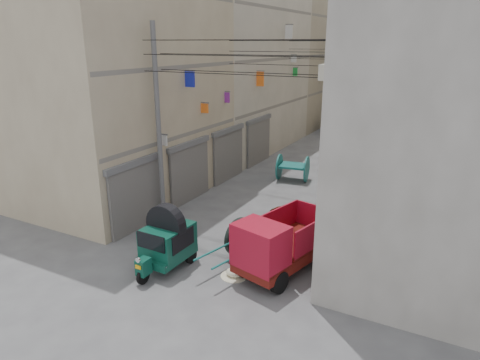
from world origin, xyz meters
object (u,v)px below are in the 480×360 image
Objects in this scene: horse at (264,229)px; mini_truck at (277,248)px; auto_rickshaw at (167,240)px; tonga_cart at (253,241)px; feed_sack at (234,272)px; distant_car_green at (400,104)px; distant_car_white at (332,125)px; second_cart at (293,167)px; distant_car_grey at (371,130)px.

mini_truck is at bearing 146.44° from horse.
auto_rickshaw reaches higher than tonga_cart.
mini_truck is 1.60m from feed_sack.
distant_car_white is at bearing 74.41° from distant_car_green.
mini_truck is 2.18× the size of second_cart.
distant_car_white is (-3.83, 21.78, -0.13)m from horse.
tonga_cart is 22.78m from distant_car_grey.
distant_car_white is (-3.90, 22.83, -0.09)m from tonga_cart.
mini_truck reaches higher than distant_car_grey.
second_cart is at bearing 122.55° from mini_truck.
mini_truck reaches higher than tonga_cart.
distant_car_green is (-0.92, 38.82, -0.08)m from tonga_cart.
horse reaches higher than feed_sack.
mini_truck is at bearing -93.39° from distant_car_grey.
second_cart is at bearing 116.90° from tonga_cart.
second_cart is 3.23× the size of feed_sack.
auto_rickshaw is at bearing -167.69° from feed_sack.
auto_rickshaw is 0.63× the size of mini_truck.
second_cart is at bearing 78.35° from distant_car_white.
auto_rickshaw is 1.36× the size of horse.
horse is (-0.07, 1.05, 0.03)m from tonga_cart.
distant_car_white is (-5.02, 23.35, -0.34)m from mini_truck.
horse is 22.12m from distant_car_white.
distant_car_white is at bearing 95.02° from auto_rickshaw.
auto_rickshaw is 0.55× the size of distant_car_green.
auto_rickshaw reaches higher than horse.
distant_car_white is (-1.82, 13.72, -0.13)m from second_cart.
distant_car_white is 0.83× the size of distant_car_green.
second_cart is at bearing -103.61° from distant_car_grey.
feed_sack is 24.39m from distant_car_white.
distant_car_grey is (-0.66, 24.01, 0.43)m from feed_sack.
auto_rickshaw is 24.56m from distant_car_grey.
auto_rickshaw reaches higher than distant_car_white.
distant_car_green is (2.98, 15.99, 0.02)m from distant_car_white.
tonga_cart is at bearing 169.06° from mini_truck.
distant_car_green is (-0.21, 16.06, 0.08)m from distant_car_grey.
auto_rickshaw is 40.59m from distant_car_green.
horse reaches higher than distant_car_grey.
tonga_cart reaches higher than feed_sack.
mini_truck is 39.40m from distant_car_green.
distant_car_grey is at bearing 85.73° from distant_car_green.
auto_rickshaw is at bearing 83.00° from distant_car_green.
mini_truck reaches higher than auto_rickshaw.
distant_car_white is 1.07× the size of distant_car_grey.
mini_truck reaches higher than distant_car_white.
auto_rickshaw is 3.59m from horse.
tonga_cart is 38.83m from distant_car_green.
distant_car_white reaches higher than distant_car_grey.
horse is at bearing 90.68° from feed_sack.
horse is (2.01, -8.06, 0.00)m from second_cart.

